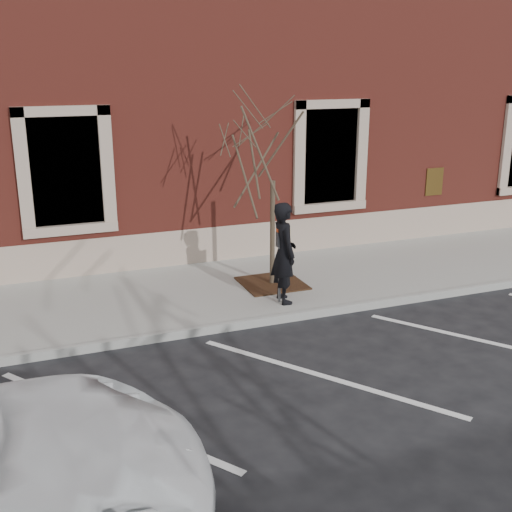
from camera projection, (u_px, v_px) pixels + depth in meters
name	position (u px, v px, depth m)	size (l,w,h in m)	color
ground	(268.00, 323.00, 11.59)	(120.00, 120.00, 0.00)	#28282B
sidewalk_near	(236.00, 289.00, 13.12)	(40.00, 3.50, 0.15)	#9C9B92
curb_near	(269.00, 320.00, 11.52)	(40.00, 0.12, 0.15)	#9E9E99
parking_stripes	(324.00, 376.00, 9.62)	(28.00, 4.40, 0.01)	silver
building_civic	(160.00, 82.00, 17.32)	(40.00, 8.62, 8.00)	maroon
man	(284.00, 253.00, 11.96)	(0.70, 0.46, 1.92)	black
parking_meter	(280.00, 251.00, 11.92)	(0.13, 0.10, 1.44)	#595B60
tree_grate	(272.00, 283.00, 13.18)	(1.24, 1.24, 0.03)	#392412
sapling	(273.00, 151.00, 12.39)	(2.34, 2.34, 3.90)	#48372B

